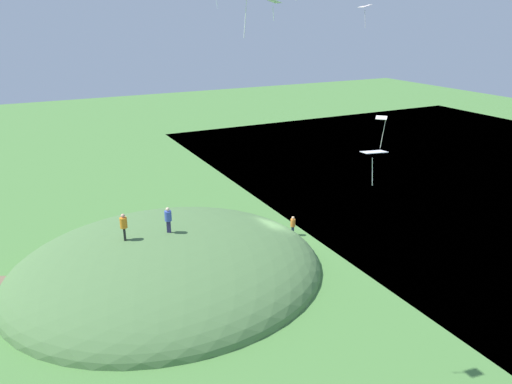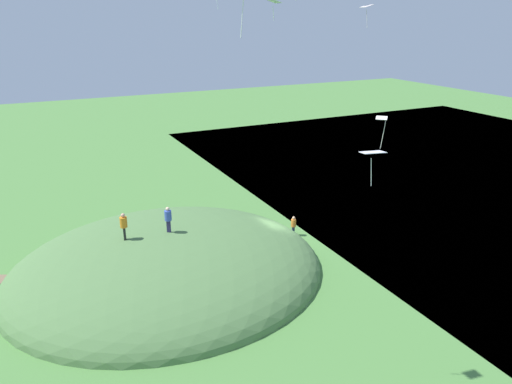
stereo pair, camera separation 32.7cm
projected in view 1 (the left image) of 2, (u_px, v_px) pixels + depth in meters
The scene contains 9 objects.
ground_plane at pixel (279, 243), 37.84m from camera, with size 160.00×160.00×0.00m, color #4A7D3A.
grass_hill at pixel (168, 273), 33.52m from camera, with size 21.58×19.39×5.79m, color #4F7541.
person_watching_kites at pixel (168, 217), 32.45m from camera, with size 0.65×0.65×1.81m.
person_walking_path at pixel (124, 224), 31.51m from camera, with size 0.56×0.56×1.85m.
person_on_hilltop at pixel (293, 223), 38.90m from camera, with size 0.52×0.52×1.64m.
kite_2 at pixel (382, 121), 31.03m from camera, with size 0.83×0.83×2.10m.
kite_4 at pixel (374, 153), 24.83m from camera, with size 1.35×1.07×1.94m.
kite_6 at pixel (274, 2), 29.18m from camera, with size 0.78×1.08×1.24m.
kite_7 at pixel (365, 7), 41.11m from camera, with size 0.98×1.27×1.87m.
Camera 1 is at (16.97, 29.78, 16.63)m, focal length 34.21 mm.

